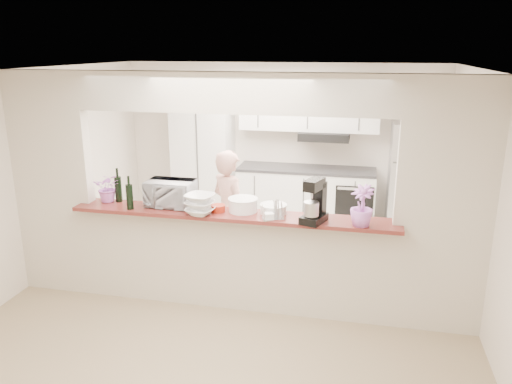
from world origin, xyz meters
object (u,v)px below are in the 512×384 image
(toaster_oven, at_px, (170,193))
(stand_mixer, at_px, (315,203))
(refrigerator, at_px, (415,180))
(person, at_px, (229,214))

(toaster_oven, relative_size, stand_mixer, 1.15)
(stand_mixer, bearing_deg, toaster_oven, 173.17)
(refrigerator, distance_m, toaster_oven, 3.80)
(toaster_oven, distance_m, person, 0.98)
(refrigerator, relative_size, person, 1.09)
(toaster_oven, bearing_deg, stand_mixer, -6.44)
(refrigerator, xyz_separation_m, person, (-2.31, -1.85, -0.07))
(toaster_oven, xyz_separation_m, person, (0.44, 0.75, -0.45))
(stand_mixer, bearing_deg, refrigerator, 66.78)
(stand_mixer, height_order, person, person)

